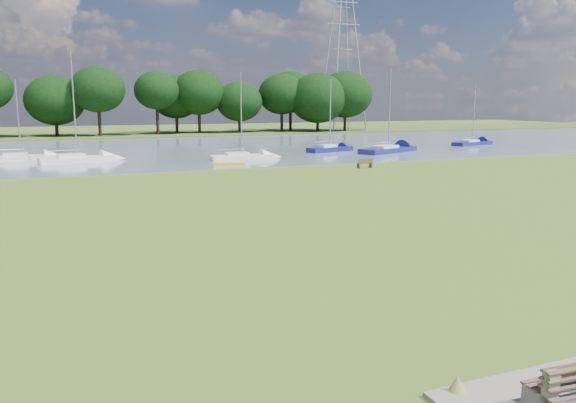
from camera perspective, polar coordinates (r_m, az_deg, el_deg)
name	(u,v)px	position (r m, az deg, el deg)	size (l,w,h in m)	color
ground	(281,236)	(22.30, -0.72, -3.56)	(220.00, 220.00, 0.00)	olive
river	(139,151)	(62.90, -14.88, 5.00)	(220.00, 40.00, 0.10)	gray
far_bank	(114,135)	(92.66, -17.30, 6.43)	(220.00, 20.00, 0.40)	#4C6626
riverbank_bench	(365,163)	(45.37, 7.83, 3.87)	(1.28, 0.39, 0.79)	brown
kayak	(229,164)	(46.26, -6.00, 3.77)	(2.64, 0.62, 0.26)	gold
pylon	(343,23)	(102.57, 5.64, 17.63)	(6.39, 4.48, 29.98)	#A3A6AC
tree_line	(18,92)	(88.33, -25.78, 9.97)	(117.01, 9.01, 10.90)	black
sailboat_0	(241,155)	(51.14, -4.78, 4.71)	(5.71, 1.63, 7.82)	white
sailboat_2	(388,148)	(59.19, 10.11, 5.36)	(7.80, 4.90, 8.50)	navy
sailboat_3	(472,142)	(71.75, 18.19, 5.78)	(6.17, 3.07, 7.38)	navy
sailboat_4	(76,157)	(52.01, -20.70, 4.25)	(6.44, 2.85, 9.34)	white
sailboat_6	(329,147)	(59.38, 4.23, 5.52)	(5.60, 2.99, 7.49)	navy
sailboat_8	(20,156)	(55.49, -25.54, 4.19)	(5.92, 2.09, 7.14)	white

